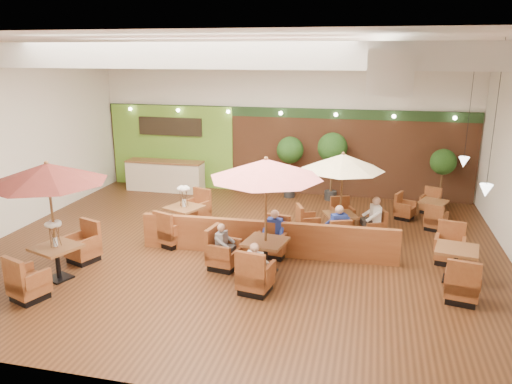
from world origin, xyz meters
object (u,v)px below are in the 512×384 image
(topiary_0, at_px, (290,152))
(diner_2, at_px, (223,241))
(table_3, at_px, (185,217))
(diner_3, at_px, (338,223))
(topiary_2, at_px, (443,164))
(diner_4, at_px, (374,215))
(table_2, at_px, (342,180))
(table_4, at_px, (455,265))
(topiary_1, at_px, (332,150))
(table_1, at_px, (263,191))
(diner_0, at_px, (255,262))
(service_counter, at_px, (165,176))
(booth_divider, at_px, (267,238))
(diner_1, at_px, (274,229))
(table_5, at_px, (424,211))
(table_0, at_px, (49,191))

(topiary_0, distance_m, diner_2, 6.75)
(table_3, relative_size, diner_3, 3.61)
(topiary_2, bearing_deg, table_3, -149.71)
(topiary_0, xyz_separation_m, diner_4, (3.05, -3.84, -0.91))
(table_2, xyz_separation_m, table_4, (2.84, -2.22, -1.34))
(topiary_1, xyz_separation_m, diner_2, (-2.05, -6.66, -1.11))
(topiary_1, distance_m, topiary_2, 3.77)
(topiary_1, relative_size, diner_2, 3.45)
(table_4, bearing_deg, table_3, 178.98)
(table_1, distance_m, diner_0, 1.71)
(table_2, bearing_deg, topiary_0, 96.38)
(topiary_2, bearing_deg, service_counter, -178.87)
(booth_divider, height_order, topiary_0, topiary_0)
(table_2, distance_m, diner_4, 1.34)
(table_1, height_order, table_4, table_1)
(service_counter, distance_m, diner_1, 7.62)
(topiary_0, height_order, diner_4, topiary_0)
(table_5, bearing_deg, booth_divider, -114.51)
(table_0, bearing_deg, diner_4, 50.74)
(table_0, distance_m, topiary_1, 9.92)
(table_2, height_order, topiary_0, table_2)
(diner_0, relative_size, diner_2, 1.04)
(topiary_2, bearing_deg, table_0, -139.32)
(diner_1, bearing_deg, table_1, 88.72)
(table_2, distance_m, table_3, 4.72)
(diner_0, xyz_separation_m, diner_4, (2.52, 3.88, 0.04))
(diner_0, height_order, diner_4, diner_4)
(table_4, distance_m, diner_0, 4.74)
(diner_0, bearing_deg, diner_3, 71.33)
(table_2, relative_size, table_5, 1.09)
(topiary_1, bearing_deg, topiary_0, 180.00)
(table_1, height_order, table_5, table_1)
(table_4, bearing_deg, service_counter, 160.22)
(topiary_1, xyz_separation_m, topiary_2, (3.76, 0.00, -0.31))
(table_4, relative_size, diner_3, 3.52)
(service_counter, bearing_deg, diner_0, -54.44)
(booth_divider, relative_size, table_0, 2.28)
(diner_1, bearing_deg, service_counter, -42.26)
(table_3, bearing_deg, table_2, 29.68)
(table_0, distance_m, diner_0, 4.93)
(table_1, bearing_deg, diner_2, -170.52)
(table_4, distance_m, diner_2, 5.53)
(diner_1, relative_size, diner_4, 0.96)
(table_5, bearing_deg, table_3, -134.89)
(table_3, bearing_deg, topiary_2, 51.91)
(table_4, relative_size, diner_0, 3.90)
(table_2, relative_size, topiary_1, 1.07)
(booth_divider, xyz_separation_m, topiary_0, (-0.33, 5.58, 1.21))
(table_4, bearing_deg, topiary_1, 130.69)
(booth_divider, bearing_deg, diner_4, 30.56)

